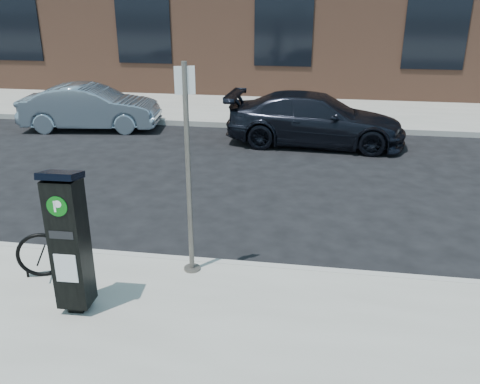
% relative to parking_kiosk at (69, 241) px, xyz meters
% --- Properties ---
extents(ground, '(120.00, 120.00, 0.00)m').
position_rel_parking_kiosk_xyz_m(ground, '(1.33, 1.42, -1.06)').
color(ground, black).
rests_on(ground, ground).
extents(sidewalk_far, '(60.00, 12.00, 0.15)m').
position_rel_parking_kiosk_xyz_m(sidewalk_far, '(1.33, 15.42, -0.99)').
color(sidewalk_far, gray).
rests_on(sidewalk_far, ground).
extents(curb_near, '(60.00, 0.12, 0.16)m').
position_rel_parking_kiosk_xyz_m(curb_near, '(1.33, 1.40, -0.99)').
color(curb_near, '#9E9B93').
rests_on(curb_near, ground).
extents(curb_far, '(60.00, 0.12, 0.16)m').
position_rel_parking_kiosk_xyz_m(curb_far, '(1.33, 9.44, -0.99)').
color(curb_far, '#9E9B93').
rests_on(curb_far, ground).
extents(parking_kiosk, '(0.42, 0.37, 1.78)m').
position_rel_parking_kiosk_xyz_m(parking_kiosk, '(0.00, 0.00, 0.00)').
color(parking_kiosk, black).
rests_on(parking_kiosk, sidewalk_near).
extents(sign_pole, '(0.24, 0.22, 2.79)m').
position_rel_parking_kiosk_xyz_m(sign_pole, '(1.12, 1.12, 0.47)').
color(sign_pole, '#504A47').
rests_on(sign_pole, sidewalk_near).
extents(bike_rack, '(0.61, 0.26, 0.63)m').
position_rel_parking_kiosk_xyz_m(bike_rack, '(-0.80, 0.65, -0.60)').
color(bike_rack, black).
rests_on(bike_rack, sidewalk_near).
extents(car_silver, '(3.98, 1.84, 1.26)m').
position_rel_parking_kiosk_xyz_m(car_silver, '(-3.72, 8.64, -0.43)').
color(car_silver, gray).
rests_on(car_silver, ground).
extents(car_dark, '(4.59, 2.06, 1.31)m').
position_rel_parking_kiosk_xyz_m(car_dark, '(2.62, 8.09, -0.41)').
color(car_dark, black).
rests_on(car_dark, ground).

